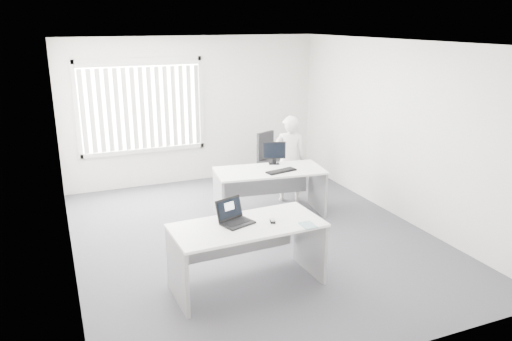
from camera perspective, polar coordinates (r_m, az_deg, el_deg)
name	(u,v)px	position (r m, az deg, el deg)	size (l,w,h in m)	color
ground	(253,237)	(7.46, -0.38, -7.56)	(6.00, 6.00, 0.00)	#585860
wall_back	(194,110)	(9.78, -7.12, 6.83)	(5.00, 0.02, 2.80)	white
wall_front	(383,222)	(4.50, 14.29, -5.72)	(5.00, 0.02, 2.80)	white
wall_left	(63,164)	(6.51, -21.22, 0.68)	(0.02, 6.00, 2.80)	white
wall_right	(398,130)	(8.25, 15.93, 4.43)	(0.02, 6.00, 2.80)	white
ceiling	(252,42)	(6.80, -0.43, 14.45)	(5.00, 6.00, 0.02)	white
window	(142,106)	(9.50, -12.94, 7.16)	(2.32, 0.06, 1.76)	silver
blinds	(142,108)	(9.45, -12.86, 6.92)	(2.20, 0.10, 1.50)	silver
desk_near	(247,242)	(5.93, -1.00, -8.15)	(1.80, 0.90, 0.80)	white
desk_far	(270,183)	(8.04, 1.56, -1.40)	(1.81, 1.03, 0.78)	white
office_chair	(271,169)	(9.66, 1.72, 0.22)	(0.76, 0.76, 1.02)	black
person	(289,159)	(8.67, 3.83, 1.33)	(0.56, 0.37, 1.53)	silver
laptop	(238,213)	(5.79, -2.13, -4.87)	(0.36, 0.32, 0.28)	black
paper_sheet	(271,221)	(5.94, 1.77, -5.75)	(0.26, 0.19, 0.00)	silver
mouse	(273,221)	(5.88, 1.91, -5.76)	(0.06, 0.10, 0.04)	#BCBCBF
booklet	(308,225)	(5.83, 5.97, -6.22)	(0.15, 0.21, 0.01)	silver
keyboard	(281,171)	(7.88, 2.90, -0.06)	(0.50, 0.17, 0.02)	black
monitor	(274,153)	(8.24, 2.09, 2.01)	(0.38, 0.11, 0.38)	black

